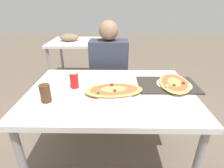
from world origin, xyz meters
TOP-DOWN VIEW (x-y plane):
  - ground_plane at (0.00, 0.00)m, footprint 14.00×14.00m
  - dining_table at (0.00, 0.00)m, footprint 1.25×0.87m
  - chair_far_seated at (-0.03, 0.76)m, footprint 0.40×0.40m
  - person_seated at (-0.03, 0.65)m, footprint 0.41×0.27m
  - pizza_main at (0.03, -0.04)m, footprint 0.46×0.29m
  - soda_can at (-0.28, 0.05)m, footprint 0.07×0.07m
  - drink_glass at (-0.43, -0.17)m, footprint 0.07×0.07m
  - serving_tray at (0.46, 0.09)m, footprint 0.47×0.31m
  - pizza_second at (0.51, 0.09)m, footprint 0.30×0.43m
  - background_table at (-0.56, 1.83)m, footprint 1.10×0.80m

SIDE VIEW (x-z plane):
  - ground_plane at x=0.00m, z-range 0.00..0.00m
  - chair_far_seated at x=-0.03m, z-range 0.07..0.93m
  - dining_table at x=0.00m, z-range 0.29..1.02m
  - background_table at x=-0.56m, z-range 0.25..1.09m
  - person_seated at x=-0.03m, z-range 0.11..1.28m
  - serving_tray at x=0.46m, z-range 0.72..0.74m
  - pizza_main at x=0.03m, z-range 0.72..0.77m
  - pizza_second at x=0.51m, z-range 0.72..0.77m
  - drink_glass at x=-0.43m, z-range 0.72..0.85m
  - soda_can at x=-0.28m, z-range 0.72..0.85m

